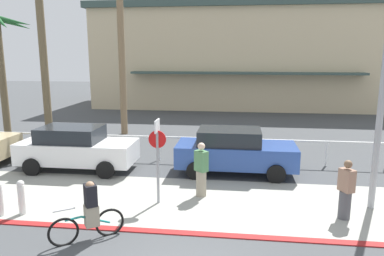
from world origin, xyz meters
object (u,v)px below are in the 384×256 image
(palm_tree_2, at_px, (120,11))
(bollard_2, at_px, (22,197))
(car_white_1, at_px, (76,148))
(stop_sign_bike_lane, at_px, (157,149))
(cyclist_teal_0, at_px, (89,213))
(pedestrian_1, at_px, (346,192))
(pedestrian_0, at_px, (201,172))
(palm_tree_1, at_px, (40,6))
(bollard_1, at_px, (0,198))
(car_blue_2, at_px, (234,151))

(palm_tree_2, bearing_deg, bollard_2, -88.02)
(car_white_1, bearing_deg, stop_sign_bike_lane, -36.52)
(stop_sign_bike_lane, bearing_deg, cyclist_teal_0, -116.24)
(car_white_1, xyz_separation_m, cyclist_teal_0, (2.66, -5.19, -0.18))
(car_white_1, height_order, pedestrian_1, car_white_1)
(car_white_1, distance_m, pedestrian_0, 5.47)
(palm_tree_1, height_order, cyclist_teal_0, palm_tree_1)
(car_white_1, relative_size, cyclist_teal_0, 2.89)
(bollard_1, xyz_separation_m, pedestrian_1, (9.40, 0.99, 0.25))
(palm_tree_1, distance_m, pedestrian_0, 11.47)
(car_blue_2, relative_size, cyclist_teal_0, 2.89)
(cyclist_teal_0, bearing_deg, palm_tree_2, 103.52)
(bollard_2, bearing_deg, pedestrian_0, 21.93)
(bollard_2, relative_size, palm_tree_2, 0.11)
(bollard_2, distance_m, palm_tree_2, 12.22)
(bollard_2, height_order, car_white_1, car_white_1)
(bollard_2, bearing_deg, car_blue_2, 36.96)
(stop_sign_bike_lane, relative_size, pedestrian_0, 1.47)
(stop_sign_bike_lane, bearing_deg, palm_tree_2, 113.05)
(bollard_1, distance_m, car_white_1, 4.26)
(palm_tree_2, bearing_deg, cyclist_teal_0, -76.48)
(pedestrian_1, bearing_deg, palm_tree_1, 150.36)
(bollard_1, relative_size, car_white_1, 0.23)
(stop_sign_bike_lane, bearing_deg, pedestrian_0, 30.06)
(cyclist_teal_0, xyz_separation_m, pedestrian_0, (2.38, 3.06, 0.12))
(bollard_1, distance_m, palm_tree_1, 10.29)
(stop_sign_bike_lane, bearing_deg, palm_tree_1, 136.64)
(cyclist_teal_0, distance_m, pedestrian_0, 3.88)
(bollard_1, relative_size, bollard_2, 1.00)
(stop_sign_bike_lane, xyz_separation_m, cyclist_teal_0, (-1.16, -2.36, -0.98))
(palm_tree_2, bearing_deg, pedestrian_1, -46.62)
(palm_tree_2, distance_m, cyclist_teal_0, 13.41)
(pedestrian_0, bearing_deg, bollard_1, -158.60)
(bollard_1, xyz_separation_m, palm_tree_2, (0.18, 10.74, 6.11))
(palm_tree_1, bearing_deg, cyclist_teal_0, -57.21)
(palm_tree_1, bearing_deg, bollard_1, -71.14)
(pedestrian_0, bearing_deg, car_white_1, 157.16)
(car_white_1, relative_size, pedestrian_0, 2.52)
(pedestrian_1, bearing_deg, stop_sign_bike_lane, 175.48)
(palm_tree_1, height_order, pedestrian_1, palm_tree_1)
(bollard_1, bearing_deg, pedestrian_1, 5.99)
(bollard_2, xyz_separation_m, pedestrian_0, (4.83, 1.94, 0.29))
(car_blue_2, relative_size, pedestrian_0, 2.52)
(palm_tree_2, distance_m, car_blue_2, 10.48)
(stop_sign_bike_lane, xyz_separation_m, pedestrian_1, (5.24, -0.41, -0.91))
(bollard_2, height_order, pedestrian_1, pedestrian_1)
(car_blue_2, bearing_deg, car_white_1, -177.02)
(palm_tree_1, height_order, pedestrian_0, palm_tree_1)
(bollard_1, height_order, car_white_1, car_white_1)
(car_white_1, distance_m, pedestrian_1, 9.63)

